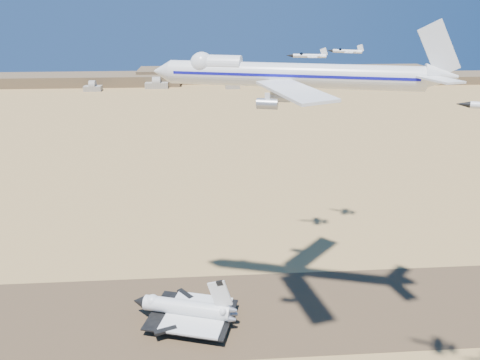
{
  "coord_description": "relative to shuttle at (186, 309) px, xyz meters",
  "views": [
    {
      "loc": [
        5.3,
        -144.47,
        108.32
      ],
      "look_at": [
        16.29,
        8.0,
        49.65
      ],
      "focal_mm": 35.0,
      "sensor_mm": 36.0,
      "label": 1
    }
  ],
  "objects": [
    {
      "name": "chase_jet_e",
      "position": [
        68.03,
        56.32,
        83.67
      ],
      "size": [
        14.5,
        9.1,
        3.78
      ],
      "rotation": [
        0.0,
        0.0,
        -0.44
      ],
      "color": "white"
    },
    {
      "name": "chase_jet_d",
      "position": [
        49.68,
        45.42,
        83.13
      ],
      "size": [
        15.99,
        9.02,
        4.02
      ],
      "rotation": [
        0.0,
        0.0,
        -0.19
      ],
      "color": "white"
    },
    {
      "name": "carrier_747",
      "position": [
        32.07,
        -2.38,
        82.85
      ],
      "size": [
        88.54,
        66.25,
        22.11
      ],
      "rotation": [
        0.0,
        0.0,
        -0.27
      ],
      "color": "white"
    },
    {
      "name": "shuttle",
      "position": [
        0.0,
        0.0,
        0.0
      ],
      "size": [
        39.02,
        30.56,
        19.06
      ],
      "rotation": [
        0.0,
        0.0,
        -0.28
      ],
      "color": "white",
      "rests_on": "runway"
    },
    {
      "name": "runway",
      "position": [
        4.0,
        3.84,
        -5.09
      ],
      "size": [
        600.0,
        50.0,
        0.06
      ],
      "primitive_type": "cube",
      "color": "brown",
      "rests_on": "ground"
    },
    {
      "name": "hangars",
      "position": [
        -60.0,
        482.27,
        -0.29
      ],
      "size": [
        200.5,
        29.5,
        30.0
      ],
      "color": "#9F9A8D",
      "rests_on": "ground"
    },
    {
      "name": "crew_b",
      "position": [
        7.38,
        -9.28,
        -4.18
      ],
      "size": [
        0.64,
        0.93,
        1.76
      ],
      "primitive_type": "imported",
      "rotation": [
        0.0,
        0.0,
        1.75
      ],
      "color": "#BF5B0B",
      "rests_on": "runway"
    },
    {
      "name": "ground",
      "position": [
        4.0,
        3.84,
        -5.12
      ],
      "size": [
        1200.0,
        1200.0,
        0.0
      ],
      "primitive_type": "plane",
      "color": "tan",
      "rests_on": "ground"
    },
    {
      "name": "crew_c",
      "position": [
        10.69,
        -11.06,
        -4.16
      ],
      "size": [
        1.16,
        0.79,
        1.8
      ],
      "primitive_type": "imported",
      "rotation": [
        0.0,
        0.0,
        2.88
      ],
      "color": "#BF5B0B",
      "rests_on": "runway"
    },
    {
      "name": "ridgeline",
      "position": [
        69.32,
        531.14,
        2.51
      ],
      "size": [
        960.0,
        90.0,
        18.0
      ],
      "color": "brown",
      "rests_on": "ground"
    },
    {
      "name": "crew_a",
      "position": [
        8.65,
        -7.15,
        -4.28
      ],
      "size": [
        0.58,
        0.68,
        1.57
      ],
      "primitive_type": "imported",
      "rotation": [
        0.0,
        0.0,
        2.0
      ],
      "color": "#BF5B0B",
      "rests_on": "runway"
    }
  ]
}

